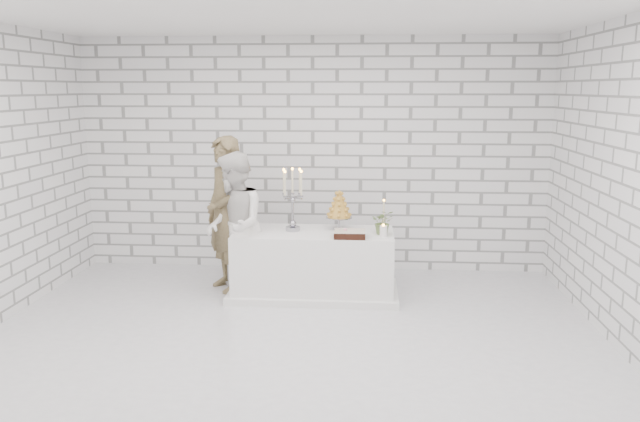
# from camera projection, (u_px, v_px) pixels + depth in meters

# --- Properties ---
(ground) EXTENTS (6.00, 5.00, 0.01)m
(ground) POSITION_uv_depth(u_px,v_px,m) (291.00, 341.00, 5.89)
(ground) COLOR silver
(ground) RESTS_ON ground
(ceiling) EXTENTS (6.00, 5.00, 0.01)m
(ceiling) POSITION_uv_depth(u_px,v_px,m) (287.00, 11.00, 5.31)
(ceiling) COLOR white
(ceiling) RESTS_ON ground
(wall_back) EXTENTS (6.00, 0.01, 3.00)m
(wall_back) POSITION_uv_depth(u_px,v_px,m) (313.00, 155.00, 8.05)
(wall_back) COLOR white
(wall_back) RESTS_ON ground
(wall_front) EXTENTS (6.00, 0.01, 3.00)m
(wall_front) POSITION_uv_depth(u_px,v_px,m) (229.00, 259.00, 3.15)
(wall_front) COLOR white
(wall_front) RESTS_ON ground
(wall_right) EXTENTS (0.01, 5.00, 3.00)m
(wall_right) POSITION_uv_depth(u_px,v_px,m) (634.00, 188.00, 5.38)
(wall_right) COLOR white
(wall_right) RESTS_ON ground
(cake_table) EXTENTS (1.80, 0.80, 0.75)m
(cake_table) POSITION_uv_depth(u_px,v_px,m) (314.00, 263.00, 7.15)
(cake_table) COLOR white
(cake_table) RESTS_ON ground
(groom) EXTENTS (0.75, 0.79, 1.82)m
(groom) POSITION_uv_depth(u_px,v_px,m) (225.00, 214.00, 7.26)
(groom) COLOR brown
(groom) RESTS_ON ground
(bride) EXTENTS (0.84, 0.96, 1.66)m
(bride) POSITION_uv_depth(u_px,v_px,m) (234.00, 226.00, 7.00)
(bride) COLOR white
(bride) RESTS_ON ground
(candelabra) EXTENTS (0.35, 0.35, 0.73)m
(candelabra) POSITION_uv_depth(u_px,v_px,m) (293.00, 199.00, 7.06)
(candelabra) COLOR #96959F
(candelabra) RESTS_ON cake_table
(croquembouche) EXTENTS (0.30, 0.30, 0.47)m
(croquembouche) POSITION_uv_depth(u_px,v_px,m) (339.00, 209.00, 7.15)
(croquembouche) COLOR #B8822C
(croquembouche) RESTS_ON cake_table
(chocolate_cake) EXTENTS (0.34, 0.24, 0.08)m
(chocolate_cake) POSITION_uv_depth(u_px,v_px,m) (350.00, 234.00, 6.79)
(chocolate_cake) COLOR black
(chocolate_cake) RESTS_ON cake_table
(pillar_candle) EXTENTS (0.10, 0.10, 0.12)m
(pillar_candle) POSITION_uv_depth(u_px,v_px,m) (383.00, 231.00, 6.84)
(pillar_candle) COLOR white
(pillar_candle) RESTS_ON cake_table
(extra_taper) EXTENTS (0.07, 0.07, 0.32)m
(extra_taper) POSITION_uv_depth(u_px,v_px,m) (384.00, 215.00, 7.22)
(extra_taper) COLOR beige
(extra_taper) RESTS_ON cake_table
(flowers) EXTENTS (0.26, 0.22, 0.28)m
(flowers) POSITION_uv_depth(u_px,v_px,m) (383.00, 222.00, 6.93)
(flowers) COLOR #446435
(flowers) RESTS_ON cake_table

